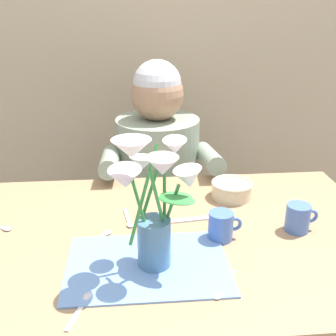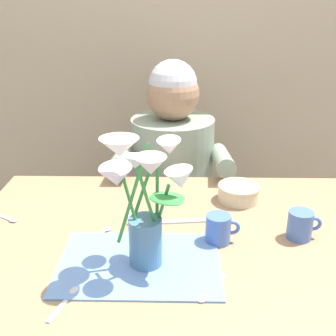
{
  "view_description": "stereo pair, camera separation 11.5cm",
  "coord_description": "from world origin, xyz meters",
  "px_view_note": "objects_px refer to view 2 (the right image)",
  "views": [
    {
      "loc": [
        -0.12,
        -1.01,
        1.36
      ],
      "look_at": [
        -0.02,
        0.05,
        0.92
      ],
      "focal_mm": 44.87,
      "sensor_mm": 36.0,
      "label": 1
    },
    {
      "loc": [
        0.0,
        -1.02,
        1.36
      ],
      "look_at": [
        -0.02,
        0.05,
        0.92
      ],
      "focal_mm": 44.87,
      "sensor_mm": 36.0,
      "label": 2
    }
  ],
  "objects_px": {
    "seated_person": "(172,195)",
    "flower_vase": "(144,197)",
    "ceramic_mug": "(219,229)",
    "tea_cup": "(300,225)",
    "dinner_knife": "(194,221)",
    "ceramic_bowl": "(238,192)"
  },
  "relations": [
    {
      "from": "ceramic_bowl",
      "to": "tea_cup",
      "type": "relative_size",
      "value": 1.46
    },
    {
      "from": "seated_person",
      "to": "ceramic_mug",
      "type": "height_order",
      "value": "seated_person"
    },
    {
      "from": "dinner_knife",
      "to": "tea_cup",
      "type": "bearing_deg",
      "value": -22.98
    },
    {
      "from": "seated_person",
      "to": "ceramic_mug",
      "type": "bearing_deg",
      "value": -80.48
    },
    {
      "from": "ceramic_mug",
      "to": "dinner_knife",
      "type": "bearing_deg",
      "value": 119.4
    },
    {
      "from": "tea_cup",
      "to": "ceramic_bowl",
      "type": "bearing_deg",
      "value": 121.63
    },
    {
      "from": "ceramic_mug",
      "to": "tea_cup",
      "type": "xyz_separation_m",
      "value": [
        0.23,
        0.03,
        0.0
      ]
    },
    {
      "from": "flower_vase",
      "to": "ceramic_mug",
      "type": "height_order",
      "value": "flower_vase"
    },
    {
      "from": "flower_vase",
      "to": "ceramic_mug",
      "type": "distance_m",
      "value": 0.27
    },
    {
      "from": "ceramic_bowl",
      "to": "dinner_knife",
      "type": "xyz_separation_m",
      "value": [
        -0.15,
        -0.14,
        -0.03
      ]
    },
    {
      "from": "dinner_knife",
      "to": "tea_cup",
      "type": "height_order",
      "value": "tea_cup"
    },
    {
      "from": "seated_person",
      "to": "ceramic_mug",
      "type": "distance_m",
      "value": 0.7
    },
    {
      "from": "ceramic_bowl",
      "to": "flower_vase",
      "type": "bearing_deg",
      "value": -127.44
    },
    {
      "from": "seated_person",
      "to": "dinner_knife",
      "type": "bearing_deg",
      "value": -84.54
    },
    {
      "from": "seated_person",
      "to": "ceramic_bowl",
      "type": "distance_m",
      "value": 0.5
    },
    {
      "from": "flower_vase",
      "to": "dinner_knife",
      "type": "bearing_deg",
      "value": 59.73
    },
    {
      "from": "seated_person",
      "to": "dinner_knife",
      "type": "height_order",
      "value": "seated_person"
    },
    {
      "from": "ceramic_mug",
      "to": "tea_cup",
      "type": "distance_m",
      "value": 0.23
    },
    {
      "from": "seated_person",
      "to": "flower_vase",
      "type": "distance_m",
      "value": 0.85
    },
    {
      "from": "dinner_knife",
      "to": "seated_person",
      "type": "bearing_deg",
      "value": 90.56
    },
    {
      "from": "dinner_knife",
      "to": "flower_vase",
      "type": "bearing_deg",
      "value": -126.97
    },
    {
      "from": "seated_person",
      "to": "flower_vase",
      "type": "bearing_deg",
      "value": -96.23
    }
  ]
}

